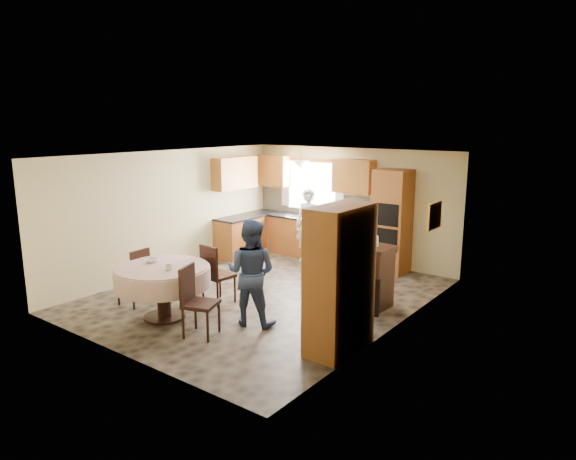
% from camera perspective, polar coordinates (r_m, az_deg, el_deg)
% --- Properties ---
extents(floor, '(5.00, 6.00, 0.01)m').
position_cam_1_polar(floor, '(9.30, -2.59, -7.24)').
color(floor, '#6B5D4B').
rests_on(floor, ground).
extents(ceiling, '(5.00, 6.00, 0.01)m').
position_cam_1_polar(ceiling, '(8.80, -2.75, 8.32)').
color(ceiling, white).
rests_on(ceiling, wall_back).
extents(wall_back, '(5.00, 0.02, 2.50)m').
position_cam_1_polar(wall_back, '(11.40, 6.98, 2.77)').
color(wall_back, '#C9B881').
rests_on(wall_back, floor).
extents(wall_front, '(5.00, 0.02, 2.50)m').
position_cam_1_polar(wall_front, '(6.99, -18.55, -3.69)').
color(wall_front, '#C9B881').
rests_on(wall_front, floor).
extents(wall_left, '(0.02, 6.00, 2.50)m').
position_cam_1_polar(wall_left, '(10.71, -13.05, 1.95)').
color(wall_left, '#C9B881').
rests_on(wall_left, floor).
extents(wall_right, '(0.02, 6.00, 2.50)m').
position_cam_1_polar(wall_right, '(7.66, 11.93, -1.96)').
color(wall_right, '#C9B881').
rests_on(wall_right, floor).
extents(window, '(1.40, 0.03, 1.10)m').
position_cam_1_polar(window, '(11.86, 2.77, 4.91)').
color(window, white).
rests_on(window, wall_back).
extents(curtain_left, '(0.22, 0.02, 1.15)m').
position_cam_1_polar(curtain_left, '(12.25, -0.27, 5.39)').
color(curtain_left, white).
rests_on(curtain_left, wall_back).
extents(curtain_right, '(0.22, 0.02, 1.15)m').
position_cam_1_polar(curtain_right, '(11.41, 5.76, 4.84)').
color(curtain_right, white).
rests_on(curtain_right, wall_back).
extents(base_cab_back, '(3.30, 0.60, 0.88)m').
position_cam_1_polar(base_cab_back, '(11.75, 2.55, -0.90)').
color(base_cab_back, '#AC672E').
rests_on(base_cab_back, floor).
extents(counter_back, '(3.30, 0.64, 0.04)m').
position_cam_1_polar(counter_back, '(11.65, 2.57, 1.31)').
color(counter_back, black).
rests_on(counter_back, base_cab_back).
extents(base_cab_left, '(0.60, 1.20, 0.88)m').
position_cam_1_polar(base_cab_left, '(11.88, -5.30, -0.80)').
color(base_cab_left, '#AC672E').
rests_on(base_cab_left, floor).
extents(counter_left, '(0.64, 1.20, 0.04)m').
position_cam_1_polar(counter_left, '(11.78, -5.34, 1.38)').
color(counter_left, black).
rests_on(counter_left, base_cab_left).
extents(backsplash, '(3.30, 0.02, 0.55)m').
position_cam_1_polar(backsplash, '(11.84, 3.38, 2.85)').
color(backsplash, tan).
rests_on(backsplash, wall_back).
extents(wall_cab_left, '(0.85, 0.33, 0.72)m').
position_cam_1_polar(wall_cab_left, '(12.33, -1.66, 6.64)').
color(wall_cab_left, '#C77431').
rests_on(wall_cab_left, wall_back).
extents(wall_cab_right, '(0.90, 0.33, 0.72)m').
position_cam_1_polar(wall_cab_right, '(11.10, 7.31, 5.95)').
color(wall_cab_right, '#C77431').
rests_on(wall_cab_right, wall_back).
extents(wall_cab_side, '(0.33, 1.20, 0.72)m').
position_cam_1_polar(wall_cab_side, '(11.73, -5.93, 6.31)').
color(wall_cab_side, '#C77431').
rests_on(wall_cab_side, wall_left).
extents(oven_tower, '(0.66, 0.62, 2.12)m').
position_cam_1_polar(oven_tower, '(10.64, 11.48, 0.92)').
color(oven_tower, '#AC672E').
rests_on(oven_tower, floor).
extents(oven_upper, '(0.56, 0.01, 0.45)m').
position_cam_1_polar(oven_upper, '(10.32, 10.77, 1.68)').
color(oven_upper, black).
rests_on(oven_upper, oven_tower).
extents(oven_lower, '(0.56, 0.01, 0.45)m').
position_cam_1_polar(oven_lower, '(10.42, 10.66, -1.02)').
color(oven_lower, black).
rests_on(oven_lower, oven_tower).
extents(pendant, '(0.36, 0.36, 0.18)m').
position_cam_1_polar(pendant, '(11.41, 1.43, 7.27)').
color(pendant, beige).
rests_on(pendant, ceiling).
extents(sideboard, '(1.41, 0.64, 0.99)m').
position_cam_1_polar(sideboard, '(8.90, 7.23, -4.89)').
color(sideboard, black).
rests_on(sideboard, floor).
extents(space_heater, '(0.51, 0.43, 0.59)m').
position_cam_1_polar(space_heater, '(8.47, 8.76, -7.22)').
color(space_heater, black).
rests_on(space_heater, floor).
extents(cupboard, '(0.52, 1.05, 2.00)m').
position_cam_1_polar(cupboard, '(6.90, 5.77, -5.48)').
color(cupboard, '#AC672E').
rests_on(cupboard, floor).
extents(dining_table, '(1.48, 1.48, 0.85)m').
position_cam_1_polar(dining_table, '(8.30, -13.74, -5.17)').
color(dining_table, black).
rests_on(dining_table, floor).
extents(chair_left, '(0.46, 0.46, 0.98)m').
position_cam_1_polar(chair_left, '(9.02, -16.49, -4.74)').
color(chair_left, black).
rests_on(chair_left, floor).
extents(chair_back, '(0.49, 0.49, 1.04)m').
position_cam_1_polar(chair_back, '(8.78, -8.16, -4.60)').
color(chair_back, black).
rests_on(chair_back, floor).
extents(chair_right, '(0.58, 0.58, 1.04)m').
position_cam_1_polar(chair_right, '(7.58, -10.28, -7.39)').
color(chair_right, black).
rests_on(chair_right, floor).
extents(framed_picture, '(0.06, 0.55, 0.45)m').
position_cam_1_polar(framed_picture, '(8.98, 15.90, 1.53)').
color(framed_picture, gold).
rests_on(framed_picture, wall_right).
extents(microwave, '(0.55, 0.41, 0.28)m').
position_cam_1_polar(microwave, '(11.06, 6.76, 1.50)').
color(microwave, silver).
rests_on(microwave, counter_back).
extents(person_sink, '(0.67, 0.52, 1.64)m').
position_cam_1_polar(person_sink, '(11.23, 2.30, 0.47)').
color(person_sink, silver).
rests_on(person_sink, floor).
extents(person_dining, '(0.95, 0.83, 1.64)m').
position_cam_1_polar(person_dining, '(7.81, -4.12, -4.72)').
color(person_dining, navy).
rests_on(person_dining, floor).
extents(bowl_sideboard, '(0.24, 0.24, 0.05)m').
position_cam_1_polar(bowl_sideboard, '(8.92, 5.47, -1.34)').
color(bowl_sideboard, '#B2B2B2').
rests_on(bowl_sideboard, sideboard).
extents(bottle_sideboard, '(0.16, 0.16, 0.33)m').
position_cam_1_polar(bottle_sideboard, '(8.55, 9.66, -1.11)').
color(bottle_sideboard, silver).
rests_on(bottle_sideboard, sideboard).
extents(cup_table, '(0.11, 0.11, 0.09)m').
position_cam_1_polar(cup_table, '(7.99, -13.11, -4.09)').
color(cup_table, '#B2B2B2').
rests_on(cup_table, dining_table).
extents(bowl_table, '(0.20, 0.20, 0.06)m').
position_cam_1_polar(bowl_table, '(8.49, -14.87, -3.33)').
color(bowl_table, '#B2B2B2').
rests_on(bowl_table, dining_table).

